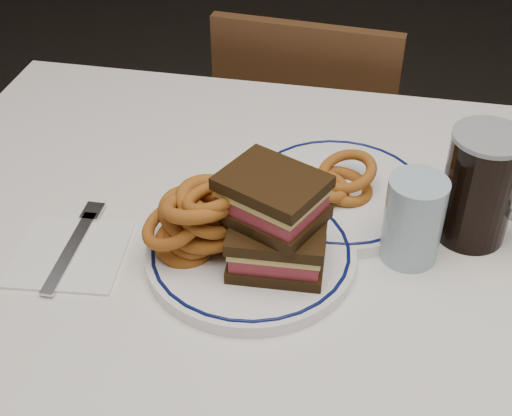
% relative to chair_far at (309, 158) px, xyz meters
% --- Properties ---
extents(dining_table, '(1.27, 0.87, 0.75)m').
position_rel_chair_far_xyz_m(dining_table, '(0.11, -0.65, 0.20)').
color(dining_table, silver).
rests_on(dining_table, floor).
extents(chair_far, '(0.41, 0.41, 0.82)m').
position_rel_chair_far_xyz_m(chair_far, '(0.00, 0.00, 0.00)').
color(chair_far, '#462916').
rests_on(chair_far, floor).
extents(main_plate, '(0.27, 0.27, 0.02)m').
position_rel_chair_far_xyz_m(main_plate, '(0.00, -0.70, 0.32)').
color(main_plate, white).
rests_on(main_plate, dining_table).
extents(reuben_sandwich, '(0.15, 0.13, 0.12)m').
position_rel_chair_far_xyz_m(reuben_sandwich, '(0.04, -0.71, 0.38)').
color(reuben_sandwich, black).
rests_on(reuben_sandwich, main_plate).
extents(onion_rings_main, '(0.13, 0.12, 0.13)m').
position_rel_chair_far_xyz_m(onion_rings_main, '(-0.06, -0.71, 0.37)').
color(onion_rings_main, brown).
rests_on(onion_rings_main, main_plate).
extents(ketchup_ramekin, '(0.06, 0.06, 0.03)m').
position_rel_chair_far_xyz_m(ketchup_ramekin, '(-0.05, -0.63, 0.34)').
color(ketchup_ramekin, silver).
rests_on(ketchup_ramekin, main_plate).
extents(beer_mug, '(0.14, 0.10, 0.16)m').
position_rel_chair_far_xyz_m(beer_mug, '(0.29, -0.59, 0.39)').
color(beer_mug, black).
rests_on(beer_mug, dining_table).
extents(water_glass, '(0.08, 0.08, 0.12)m').
position_rel_chair_far_xyz_m(water_glass, '(0.21, -0.65, 0.36)').
color(water_glass, '#9AB6C6').
rests_on(water_glass, dining_table).
extents(far_plate, '(0.27, 0.27, 0.02)m').
position_rel_chair_far_xyz_m(far_plate, '(0.10, -0.54, 0.32)').
color(far_plate, white).
rests_on(far_plate, dining_table).
extents(onion_rings_far, '(0.11, 0.11, 0.06)m').
position_rel_chair_far_xyz_m(onion_rings_far, '(0.10, -0.55, 0.34)').
color(onion_rings_far, brown).
rests_on(onion_rings_far, far_plate).
extents(napkin_fork, '(0.15, 0.19, 0.01)m').
position_rel_chair_far_xyz_m(napkin_fork, '(-0.23, -0.73, 0.31)').
color(napkin_fork, white).
rests_on(napkin_fork, dining_table).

